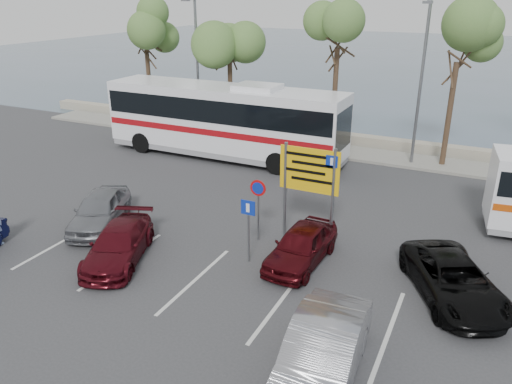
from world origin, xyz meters
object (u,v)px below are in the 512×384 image
at_px(street_lamp_left, 197,62).
at_px(car_silver_b, 321,356).
at_px(car_maroon, 119,244).
at_px(car_red, 301,246).
at_px(car_silver_a, 100,210).
at_px(suv_black, 454,280).
at_px(direction_sign, 309,177).
at_px(street_lamp_right, 421,77).
at_px(coach_bus_left, 224,123).

relative_size(street_lamp_left, car_silver_b, 1.76).
height_order(car_maroon, car_red, car_red).
relative_size(street_lamp_left, car_red, 2.13).
bearing_deg(car_silver_a, car_red, -18.31).
bearing_deg(suv_black, car_silver_a, 154.80).
bearing_deg(direction_sign, car_maroon, -141.03).
bearing_deg(car_red, car_silver_b, -61.93).
height_order(street_lamp_right, car_red, street_lamp_right).
height_order(direction_sign, car_maroon, direction_sign).
bearing_deg(street_lamp_right, coach_bus_left, -162.37).
xyz_separation_m(coach_bus_left, suv_black, (12.72, -9.00, -1.30)).
relative_size(street_lamp_left, direction_sign, 2.23).
xyz_separation_m(coach_bus_left, car_silver_a, (-0.10, -9.74, -1.23)).
xyz_separation_m(car_silver_a, suv_black, (12.82, 0.74, -0.07)).
xyz_separation_m(direction_sign, car_red, (0.42, -1.70, -1.79)).
distance_m(coach_bus_left, suv_black, 15.64).
bearing_deg(car_silver_a, car_maroon, -60.03).
distance_m(street_lamp_right, direction_sign, 10.73).
bearing_deg(street_lamp_right, direction_sign, -100.94).
bearing_deg(car_silver_b, direction_sign, 108.68).
relative_size(car_red, suv_black, 0.85).
bearing_deg(coach_bus_left, street_lamp_right, 17.63).
xyz_separation_m(street_lamp_right, car_silver_a, (-9.60, -12.76, -3.92)).
bearing_deg(street_lamp_right, street_lamp_left, 180.00).
relative_size(street_lamp_left, car_silver_a, 2.00).
bearing_deg(car_red, street_lamp_left, 135.97).
height_order(street_lamp_left, direction_sign, street_lamp_left).
bearing_deg(coach_bus_left, car_red, -48.65).
distance_m(direction_sign, car_silver_a, 8.17).
bearing_deg(street_lamp_right, suv_black, -75.00).
xyz_separation_m(car_red, car_silver_b, (2.40, -5.00, 0.11)).
relative_size(car_silver_a, car_red, 1.07).
xyz_separation_m(car_silver_a, car_maroon, (2.40, -1.77, -0.10)).
height_order(coach_bus_left, car_silver_a, coach_bus_left).
bearing_deg(car_red, suv_black, 2.43).
bearing_deg(car_maroon, suv_black, -7.84).
distance_m(street_lamp_right, suv_black, 13.07).
xyz_separation_m(direction_sign, suv_black, (5.22, -1.70, -1.82)).
xyz_separation_m(direction_sign, car_silver_a, (-7.60, -2.44, -1.75)).
height_order(street_lamp_right, suv_black, street_lamp_right).
bearing_deg(street_lamp_left, street_lamp_right, 0.00).
distance_m(coach_bus_left, car_red, 12.06).
bearing_deg(car_silver_b, street_lamp_right, 88.63).
xyz_separation_m(coach_bus_left, car_silver_b, (10.32, -14.00, -1.17)).
relative_size(street_lamp_right, car_silver_b, 1.76).
bearing_deg(street_lamp_right, car_red, -97.48).
relative_size(coach_bus_left, car_silver_a, 3.31).
distance_m(direction_sign, coach_bus_left, 10.48).
xyz_separation_m(car_maroon, suv_black, (10.42, 2.51, 0.03)).
height_order(direction_sign, car_silver_b, direction_sign).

